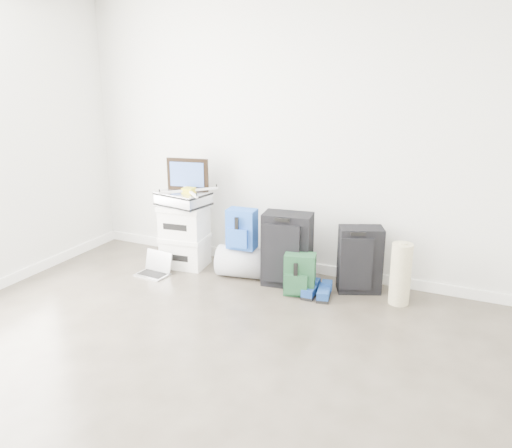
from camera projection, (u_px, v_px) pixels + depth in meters
The scene contains 14 objects.
ground at pixel (140, 397), 3.47m from camera, with size 5.00×5.00×0.00m, color #363127.
room_envelope at pixel (123, 126), 2.98m from camera, with size 4.52×5.02×2.71m.
boxes_stack at pixel (185, 236), 5.60m from camera, with size 0.50×0.42×0.65m.
briefcase at pixel (183, 199), 5.48m from camera, with size 0.48×0.35×0.14m, color #B2B2B7.
painting at pixel (188, 174), 5.50m from camera, with size 0.43×0.12×0.33m.
drone at pixel (189, 190), 5.41m from camera, with size 0.46×0.46×0.05m.
duffel_bag at pixel (243, 262), 5.36m from camera, with size 0.31×0.31×0.50m, color gray.
blue_backpack at pixel (241, 230), 5.23m from camera, with size 0.29×0.22×0.39m.
large_suitcase at pixel (287, 250), 5.12m from camera, with size 0.49×0.35×0.70m.
green_backpack at pixel (299, 275), 4.94m from camera, with size 0.31×0.26×0.39m.
carry_on at pixel (360, 260), 4.97m from camera, with size 0.45×0.39×0.62m.
shoes at pixel (317, 292), 4.93m from camera, with size 0.27×0.30×0.09m.
rolled_rug at pixel (401, 274), 4.73m from camera, with size 0.18×0.18×0.55m, color tan.
laptop at pixel (155, 269), 5.45m from camera, with size 0.33×0.25×0.22m.
Camera 1 is at (1.94, -2.40, 2.08)m, focal length 38.00 mm.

